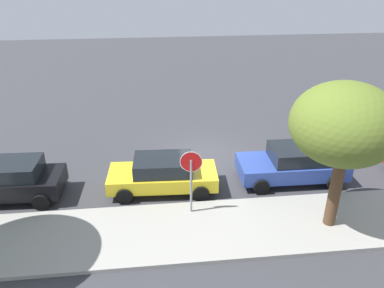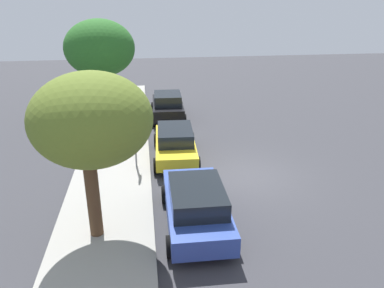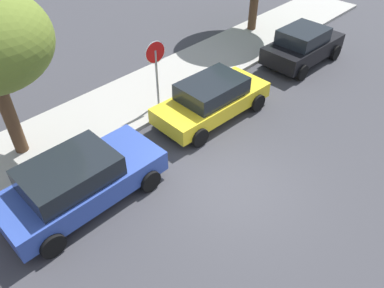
{
  "view_description": "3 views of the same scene",
  "coord_description": "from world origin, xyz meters",
  "views": [
    {
      "loc": [
        2.38,
        15.42,
        8.33
      ],
      "look_at": [
        0.84,
        1.47,
        1.37
      ],
      "focal_mm": 35.0,
      "sensor_mm": 36.0,
      "label": 1
    },
    {
      "loc": [
        -13.33,
        4.01,
        6.98
      ],
      "look_at": [
        1.18,
        2.07,
        1.02
      ],
      "focal_mm": 35.0,
      "sensor_mm": 36.0,
      "label": 2
    },
    {
      "loc": [
        -6.14,
        -4.35,
        7.74
      ],
      "look_at": [
        -0.29,
        1.32,
        0.96
      ],
      "focal_mm": 35.0,
      "sensor_mm": 36.0,
      "label": 3
    }
  ],
  "objects": [
    {
      "name": "parked_car_blue",
      "position": [
        -3.25,
        2.53,
        0.78
      ],
      "size": [
        4.4,
        2.12,
        1.51
      ],
      "color": "#2D479E",
      "rests_on": "ground_plane"
    },
    {
      "name": "stop_sign",
      "position": [
        1.2,
        4.45,
        1.77
      ],
      "size": [
        0.77,
        0.12,
        2.57
      ],
      "color": "gray",
      "rests_on": "ground_plane"
    },
    {
      "name": "ground_plane",
      "position": [
        0.0,
        0.0,
        0.0
      ],
      "size": [
        60.0,
        60.0,
        0.0
      ],
      "primitive_type": "plane",
      "color": "#38383D"
    },
    {
      "name": "parked_car_black",
      "position": [
        7.85,
        2.63,
        0.79
      ],
      "size": [
        3.86,
        2.07,
        1.55
      ],
      "color": "black",
      "rests_on": "ground_plane"
    },
    {
      "name": "parked_car_yellow",
      "position": [
        2.13,
        2.71,
        0.74
      ],
      "size": [
        4.32,
        2.1,
        1.43
      ],
      "color": "yellow",
      "rests_on": "ground_plane"
    },
    {
      "name": "sidewalk_curb",
      "position": [
        0.0,
        5.43,
        0.07
      ],
      "size": [
        32.0,
        3.11,
        0.14
      ],
      "primitive_type": "cube",
      "color": "#9E9B93",
      "rests_on": "ground_plane"
    }
  ]
}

